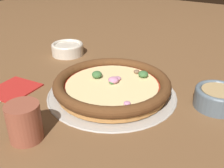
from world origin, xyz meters
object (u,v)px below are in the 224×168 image
at_px(bowl_near, 218,97).
at_px(drinking_cup, 24,122).
at_px(bowl_far, 68,48).
at_px(pizza_tray, 112,93).
at_px(pizza, 112,85).
at_px(napkin, 13,89).

height_order(bowl_near, drinking_cup, drinking_cup).
relative_size(bowl_far, drinking_cup, 1.44).
height_order(pizza_tray, bowl_near, bowl_near).
relative_size(pizza_tray, bowl_far, 2.99).
distance_m(pizza, napkin, 0.27).
bearing_deg(drinking_cup, pizza_tray, 170.05).
xyz_separation_m(pizza_tray, drinking_cup, (0.25, -0.04, 0.04)).
bearing_deg(pizza, napkin, -61.27).
distance_m(bowl_near, bowl_far, 0.55).
xyz_separation_m(pizza_tray, pizza, (-0.00, 0.00, 0.02)).
distance_m(drinking_cup, napkin, 0.23).
xyz_separation_m(pizza_tray, bowl_near, (-0.09, 0.25, 0.02)).
height_order(pizza_tray, pizza, pizza).
bearing_deg(napkin, pizza, 118.73).
bearing_deg(drinking_cup, pizza, 170.06).
relative_size(bowl_near, napkin, 0.84).
bearing_deg(bowl_near, pizza_tray, -70.67).
bearing_deg(pizza_tray, bowl_near, 109.33).
relative_size(pizza_tray, drinking_cup, 4.31).
relative_size(bowl_near, bowl_far, 0.96).
height_order(pizza, bowl_near, same).
bearing_deg(pizza, bowl_far, -117.96).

